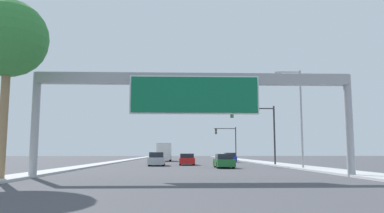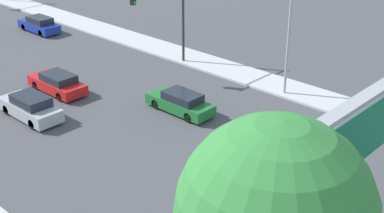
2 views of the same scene
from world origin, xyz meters
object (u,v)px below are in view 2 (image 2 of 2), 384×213
at_px(traffic_light_near_intersection, 167,8).
at_px(sign_gantry, 369,121).
at_px(car_near_right, 30,107).
at_px(street_lamp_right, 288,20).
at_px(car_near_center, 58,83).
at_px(car_far_left, 181,102).
at_px(car_mid_right, 39,25).

bearing_deg(traffic_light_near_intersection, sign_gantry, -113.10).
xyz_separation_m(car_near_right, street_lamp_right, (13.56, -9.57, 4.64)).
bearing_deg(car_near_right, car_near_center, 32.44).
distance_m(car_far_left, car_mid_right, 22.04).
relative_size(car_near_center, car_near_right, 0.98).
height_order(car_mid_right, traffic_light_near_intersection, traffic_light_near_intersection).
bearing_deg(car_near_center, sign_gantry, -90.00).
distance_m(car_mid_right, street_lamp_right, 25.69).
relative_size(car_near_center, car_mid_right, 1.01).
bearing_deg(traffic_light_near_intersection, car_mid_right, 95.77).
xyz_separation_m(car_far_left, traffic_light_near_intersection, (5.07, 6.23, 4.10)).
bearing_deg(car_far_left, car_mid_right, 80.86).
height_order(sign_gantry, traffic_light_near_intersection, traffic_light_near_intersection).
distance_m(car_far_left, traffic_light_near_intersection, 9.01).
bearing_deg(car_near_center, car_far_left, -67.59).
relative_size(sign_gantry, car_mid_right, 4.38).
relative_size(car_near_right, street_lamp_right, 0.52).
bearing_deg(sign_gantry, car_near_right, 99.86).
xyz_separation_m(car_near_right, car_far_left, (7.00, -6.26, -0.07)).
bearing_deg(street_lamp_right, sign_gantry, -133.63).
bearing_deg(car_far_left, car_near_right, 138.17).
bearing_deg(car_mid_right, traffic_light_near_intersection, -84.23).
bearing_deg(sign_gantry, traffic_light_near_intersection, 66.90).
bearing_deg(car_near_right, car_mid_right, 55.88).
relative_size(car_near_center, traffic_light_near_intersection, 0.67).
bearing_deg(car_near_center, car_near_right, -147.56).
bearing_deg(street_lamp_right, traffic_light_near_intersection, 98.91).
relative_size(car_near_right, car_far_left, 1.02).
relative_size(car_far_left, traffic_light_near_intersection, 0.67).
distance_m(car_near_center, car_mid_right, 15.01).
bearing_deg(traffic_light_near_intersection, car_near_center, 165.21).
xyz_separation_m(car_near_center, car_mid_right, (7.00, 13.27, 0.03)).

